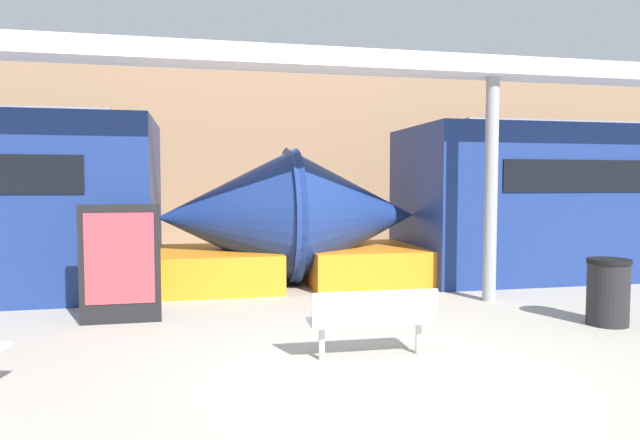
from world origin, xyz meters
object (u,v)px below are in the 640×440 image
Objects in this scene: bench_near at (373,317)px; trash_bin at (608,292)px; support_column_near at (491,190)px; poster_board at (120,264)px.

bench_near is 1.55× the size of trash_bin.
poster_board is at bearing -176.66° from support_column_near.
poster_board is (-6.59, 1.49, 0.38)m from trash_bin.
trash_bin is (3.63, 0.78, -0.01)m from bench_near.
bench_near is 3.75m from poster_board.
support_column_near reaches higher than poster_board.
poster_board is (-2.96, 2.27, 0.37)m from bench_near.
poster_board is at bearing 167.27° from trash_bin.
support_column_near is at bearing 43.70° from bench_near.
support_column_near is (2.84, 2.61, 1.37)m from bench_near.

